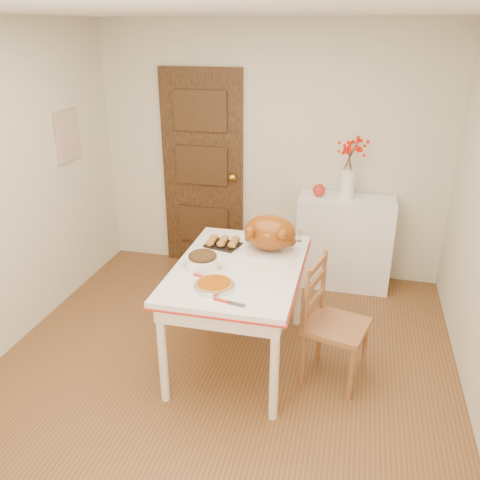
% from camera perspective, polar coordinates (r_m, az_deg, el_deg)
% --- Properties ---
extents(floor, '(3.50, 4.00, 0.00)m').
position_cam_1_polar(floor, '(3.84, -2.61, -15.78)').
color(floor, brown).
rests_on(floor, ground).
extents(ceiling, '(3.50, 4.00, 0.00)m').
position_cam_1_polar(ceiling, '(2.99, -3.56, 24.80)').
color(ceiling, white).
rests_on(ceiling, ground).
extents(wall_back, '(3.50, 0.00, 2.50)m').
position_cam_1_polar(wall_back, '(5.07, 3.44, 9.86)').
color(wall_back, beige).
rests_on(wall_back, ground).
extents(wall_front, '(3.50, 0.00, 2.50)m').
position_cam_1_polar(wall_front, '(1.68, -24.27, -23.02)').
color(wall_front, beige).
rests_on(wall_front, ground).
extents(door_back, '(0.85, 0.06, 2.06)m').
position_cam_1_polar(door_back, '(5.26, -4.26, 7.85)').
color(door_back, black).
rests_on(door_back, ground).
extents(photo_board, '(0.03, 0.35, 0.45)m').
position_cam_1_polar(photo_board, '(4.90, -19.03, 11.19)').
color(photo_board, beige).
rests_on(photo_board, ground).
extents(sideboard, '(0.91, 0.40, 0.91)m').
position_cam_1_polar(sideboard, '(5.04, 11.75, -0.23)').
color(sideboard, white).
rests_on(sideboard, floor).
extents(kitchen_table, '(0.92, 1.35, 0.81)m').
position_cam_1_polar(kitchen_table, '(3.85, -0.18, -8.31)').
color(kitchen_table, white).
rests_on(kitchen_table, floor).
extents(chair_oak, '(0.50, 0.50, 0.93)m').
position_cam_1_polar(chair_oak, '(3.67, 10.99, -9.34)').
color(chair_oak, brown).
rests_on(chair_oak, floor).
extents(berry_vase, '(0.30, 0.30, 0.58)m').
position_cam_1_polar(berry_vase, '(4.80, 12.29, 8.00)').
color(berry_vase, white).
rests_on(berry_vase, sideboard).
extents(apple, '(0.12, 0.12, 0.12)m').
position_cam_1_polar(apple, '(4.87, 9.00, 5.63)').
color(apple, red).
rests_on(apple, sideboard).
extents(turkey_platter, '(0.48, 0.39, 0.29)m').
position_cam_1_polar(turkey_platter, '(3.81, 3.43, 0.61)').
color(turkey_platter, '#7D2F04').
rests_on(turkey_platter, kitchen_table).
extents(pumpkin_pie, '(0.30, 0.30, 0.06)m').
position_cam_1_polar(pumpkin_pie, '(3.34, -2.98, -5.06)').
color(pumpkin_pie, '#934105').
rests_on(pumpkin_pie, kitchen_table).
extents(stuffing_dish, '(0.36, 0.32, 0.12)m').
position_cam_1_polar(stuffing_dish, '(3.61, -4.28, -2.26)').
color(stuffing_dish, '#492F15').
rests_on(stuffing_dish, kitchen_table).
extents(rolls_tray, '(0.30, 0.26, 0.07)m').
position_cam_1_polar(rolls_tray, '(3.96, -1.95, -0.22)').
color(rolls_tray, '#B07033').
rests_on(rolls_tray, kitchen_table).
extents(pie_server, '(0.23, 0.11, 0.01)m').
position_cam_1_polar(pie_server, '(3.17, -1.24, -7.12)').
color(pie_server, silver).
rests_on(pie_server, kitchen_table).
extents(carving_knife, '(0.24, 0.09, 0.01)m').
position_cam_1_polar(carving_knife, '(3.48, -3.63, -4.28)').
color(carving_knife, silver).
rests_on(carving_knife, kitchen_table).
extents(drinking_glass, '(0.08, 0.08, 0.11)m').
position_cam_1_polar(drinking_glass, '(4.10, 1.68, 0.94)').
color(drinking_glass, white).
rests_on(drinking_glass, kitchen_table).
extents(shaker_pair, '(0.10, 0.04, 0.09)m').
position_cam_1_polar(shaker_pair, '(4.08, 6.37, 0.54)').
color(shaker_pair, white).
rests_on(shaker_pair, kitchen_table).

